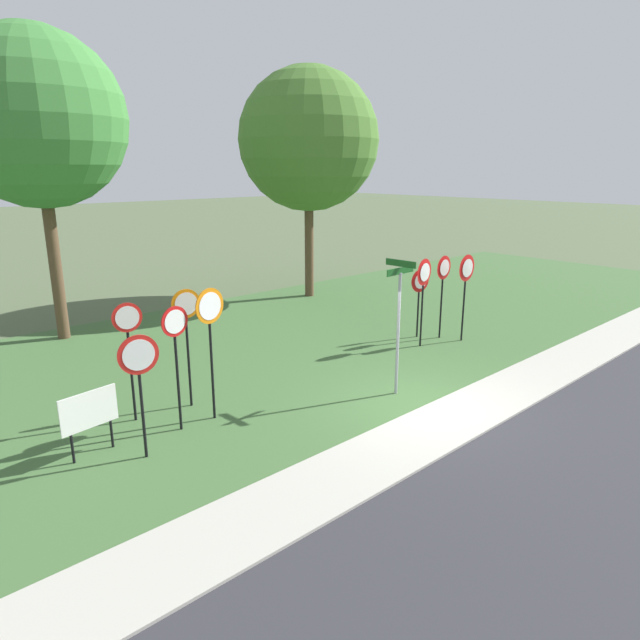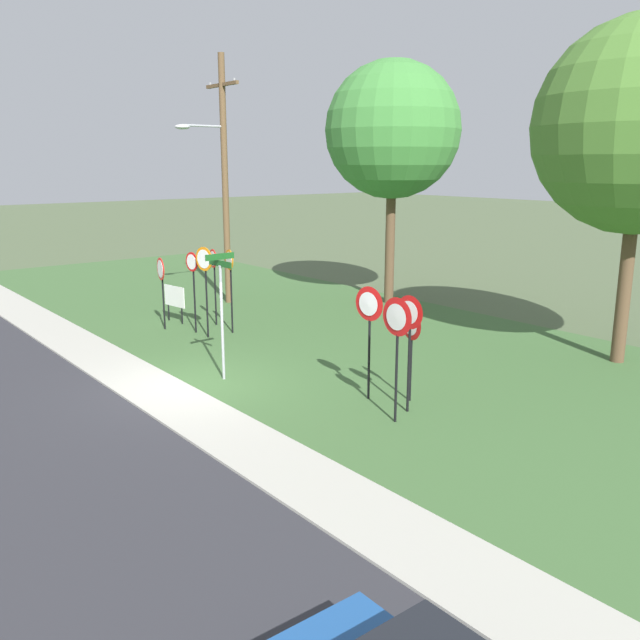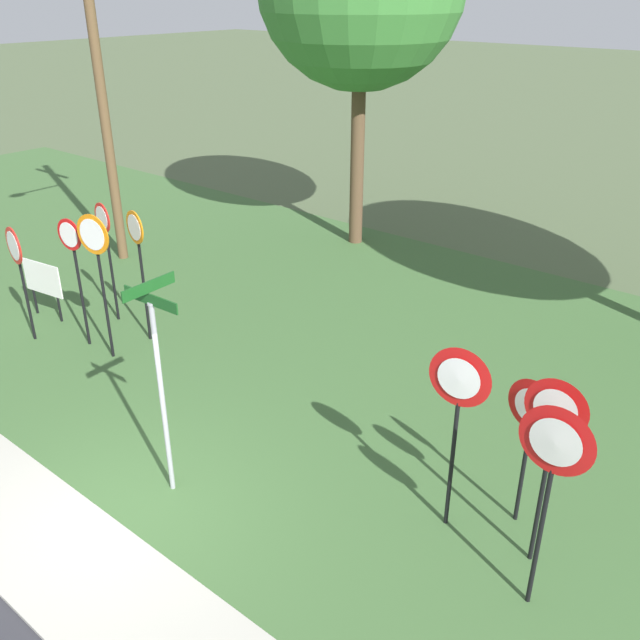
# 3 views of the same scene
# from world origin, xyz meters

# --- Properties ---
(ground_plane) EXTENTS (160.00, 160.00, 0.00)m
(ground_plane) POSITION_xyz_m (0.00, 0.00, 0.00)
(ground_plane) COLOR #4C5B3D
(sidewalk_strip) EXTENTS (44.00, 1.60, 0.06)m
(sidewalk_strip) POSITION_xyz_m (0.00, -0.80, 0.03)
(sidewalk_strip) COLOR #ADAA9E
(sidewalk_strip) RESTS_ON ground_plane
(grass_median) EXTENTS (44.00, 12.00, 0.04)m
(grass_median) POSITION_xyz_m (0.00, 6.00, 0.02)
(grass_median) COLOR #3D6033
(grass_median) RESTS_ON ground_plane
(stop_sign_near_left) EXTENTS (0.72, 0.16, 2.83)m
(stop_sign_near_left) POSITION_xyz_m (-3.77, 2.64, 2.10)
(stop_sign_near_left) COLOR black
(stop_sign_near_left) RESTS_ON grass_median
(stop_sign_near_right) EXTENTS (0.60, 0.12, 2.59)m
(stop_sign_near_right) POSITION_xyz_m (-4.56, 2.64, 1.87)
(stop_sign_near_right) COLOR black
(stop_sign_near_right) RESTS_ON grass_median
(stop_sign_far_left) EXTENTS (0.63, 0.14, 2.67)m
(stop_sign_far_left) POSITION_xyz_m (-3.80, 3.54, 1.95)
(stop_sign_far_left) COLOR black
(stop_sign_far_left) RESTS_ON grass_median
(stop_sign_far_center) EXTENTS (0.61, 0.13, 2.55)m
(stop_sign_far_center) POSITION_xyz_m (-5.05, 3.68, 1.85)
(stop_sign_far_center) COLOR black
(stop_sign_far_center) RESTS_ON grass_median
(stop_sign_far_right) EXTENTS (0.72, 0.14, 2.35)m
(stop_sign_far_right) POSITION_xyz_m (-5.59, 2.06, 1.75)
(stop_sign_far_right) COLOR black
(stop_sign_far_right) RESTS_ON grass_median
(yield_sign_near_left) EXTENTS (0.81, 0.10, 2.67)m
(yield_sign_near_left) POSITION_xyz_m (4.83, 2.22, 2.05)
(yield_sign_near_left) COLOR black
(yield_sign_near_left) RESTS_ON grass_median
(yield_sign_near_right) EXTENTS (0.78, 0.13, 2.63)m
(yield_sign_near_right) POSITION_xyz_m (3.44, 2.73, 2.02)
(yield_sign_near_right) COLOR black
(yield_sign_near_right) RESTS_ON grass_median
(yield_sign_far_left) EXTENTS (0.73, 0.11, 2.59)m
(yield_sign_far_left) POSITION_xyz_m (4.57, 2.85, 1.98)
(yield_sign_far_left) COLOR black
(yield_sign_far_left) RESTS_ON grass_median
(yield_sign_far_right) EXTENTS (0.71, 0.15, 2.15)m
(yield_sign_far_right) POSITION_xyz_m (4.13, 3.39, 1.63)
(yield_sign_far_right) COLOR black
(yield_sign_far_right) RESTS_ON grass_median
(street_name_post) EXTENTS (0.96, 0.82, 3.17)m
(street_name_post) POSITION_xyz_m (0.11, 0.92, 1.91)
(street_name_post) COLOR #9EA0A8
(street_name_post) RESTS_ON grass_median
(notice_board) EXTENTS (1.09, 0.19, 1.25)m
(notice_board) POSITION_xyz_m (-6.27, 2.82, 0.87)
(notice_board) COLOR black
(notice_board) RESTS_ON grass_median
(oak_tree_left) EXTENTS (5.02, 5.02, 8.99)m
(oak_tree_left) POSITION_xyz_m (-4.10, 10.84, 6.50)
(oak_tree_left) COLOR brown
(oak_tree_left) RESTS_ON grass_median
(oak_tree_right) EXTENTS (5.47, 5.47, 8.93)m
(oak_tree_right) POSITION_xyz_m (5.53, 10.11, 6.22)
(oak_tree_right) COLOR brown
(oak_tree_right) RESTS_ON grass_median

